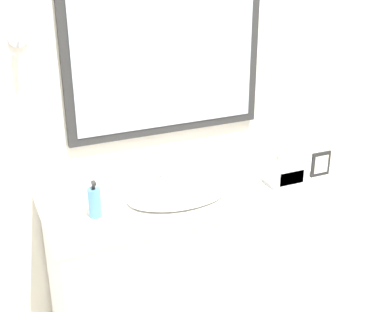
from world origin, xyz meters
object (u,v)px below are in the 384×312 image
at_px(sink_basin, 178,193).
at_px(soap_bottle, 95,202).
at_px(appliance_box, 285,174).
at_px(picture_frame, 321,164).

xyz_separation_m(sink_basin, soap_bottle, (-0.44, -0.03, 0.06)).
bearing_deg(soap_bottle, sink_basin, 4.08).
distance_m(appliance_box, picture_frame, 0.23).
distance_m(soap_bottle, appliance_box, 1.03).
relative_size(soap_bottle, appliance_box, 0.93).
xyz_separation_m(sink_basin, picture_frame, (0.82, -0.09, 0.05)).
xyz_separation_m(sink_basin, appliance_box, (0.59, -0.09, 0.04)).
xyz_separation_m(soap_bottle, appliance_box, (1.03, -0.06, -0.02)).
bearing_deg(picture_frame, appliance_box, 179.23).
height_order(sink_basin, appliance_box, sink_basin).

